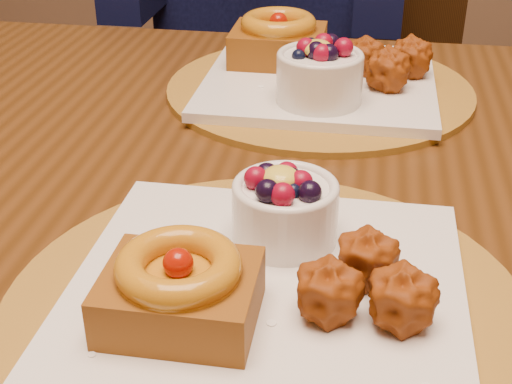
{
  "coord_description": "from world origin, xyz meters",
  "views": [
    {
      "loc": [
        0.11,
        -0.51,
        1.08
      ],
      "look_at": [
        0.04,
        -0.06,
        0.82
      ],
      "focal_mm": 50.0,
      "sensor_mm": 36.0,
      "label": 1
    }
  ],
  "objects_px": {
    "chair_far": "(354,110)",
    "place_setting_near": "(263,283)",
    "place_setting_far": "(317,72)",
    "dining_table": "(297,238)"
  },
  "relations": [
    {
      "from": "place_setting_far",
      "to": "place_setting_near",
      "type": "bearing_deg",
      "value": -89.82
    },
    {
      "from": "dining_table",
      "to": "place_setting_near",
      "type": "bearing_deg",
      "value": -90.57
    },
    {
      "from": "place_setting_near",
      "to": "chair_far",
      "type": "distance_m",
      "value": 1.07
    },
    {
      "from": "place_setting_near",
      "to": "place_setting_far",
      "type": "distance_m",
      "value": 0.43
    },
    {
      "from": "chair_far",
      "to": "dining_table",
      "type": "bearing_deg",
      "value": -90.58
    },
    {
      "from": "dining_table",
      "to": "place_setting_near",
      "type": "height_order",
      "value": "place_setting_near"
    },
    {
      "from": "chair_far",
      "to": "place_setting_near",
      "type": "bearing_deg",
      "value": -90.2
    },
    {
      "from": "dining_table",
      "to": "place_setting_far",
      "type": "height_order",
      "value": "place_setting_far"
    },
    {
      "from": "dining_table",
      "to": "place_setting_far",
      "type": "relative_size",
      "value": 4.21
    },
    {
      "from": "dining_table",
      "to": "chair_far",
      "type": "bearing_deg",
      "value": 87.61
    }
  ]
}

